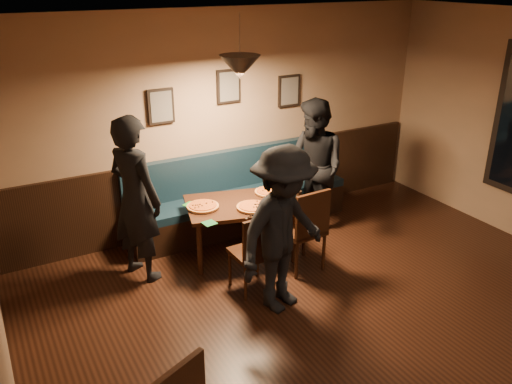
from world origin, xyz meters
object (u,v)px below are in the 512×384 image
(tabasco_bottle, at_px, (281,192))
(diner_front, at_px, (283,231))
(dining_table, at_px, (242,229))
(chair_near_left, at_px, (252,251))
(chair_near_right, at_px, (301,228))
(diner_right, at_px, (314,168))
(booth_bench, at_px, (240,193))
(diner_left, at_px, (136,199))
(soda_glass, at_px, (299,196))

(tabasco_bottle, bearing_deg, diner_front, -121.09)
(dining_table, distance_m, chair_near_left, 0.76)
(dining_table, xyz_separation_m, tabasco_bottle, (0.52, -0.05, 0.39))
(chair_near_right, bearing_deg, dining_table, 125.40)
(chair_near_right, bearing_deg, diner_right, 44.84)
(booth_bench, height_order, diner_left, diner_left)
(diner_right, bearing_deg, diner_front, -48.04)
(tabasco_bottle, bearing_deg, diner_right, 16.45)
(diner_left, relative_size, tabasco_bottle, 17.24)
(diner_front, bearing_deg, tabasco_bottle, 40.82)
(chair_near_left, bearing_deg, dining_table, 68.83)
(chair_near_left, bearing_deg, chair_near_right, 7.96)
(diner_right, distance_m, tabasco_bottle, 0.63)
(booth_bench, bearing_deg, diner_front, -104.24)
(soda_glass, bearing_deg, chair_near_right, -117.53)
(chair_near_right, height_order, soda_glass, chair_near_right)
(dining_table, distance_m, soda_glass, 0.79)
(soda_glass, bearing_deg, tabasco_bottle, 109.78)
(dining_table, distance_m, tabasco_bottle, 0.65)
(diner_front, bearing_deg, chair_near_right, 24.71)
(dining_table, height_order, diner_front, diner_front)
(dining_table, xyz_separation_m, diner_front, (-0.13, -1.13, 0.52))
(diner_left, relative_size, diner_front, 1.08)
(chair_near_right, distance_m, soda_glass, 0.41)
(chair_near_left, relative_size, diner_left, 0.49)
(diner_right, relative_size, tabasco_bottle, 16.28)
(booth_bench, distance_m, soda_glass, 1.04)
(chair_near_left, relative_size, diner_front, 0.53)
(diner_right, bearing_deg, dining_table, -86.93)
(dining_table, bearing_deg, chair_near_left, -94.60)
(booth_bench, relative_size, diner_front, 1.75)
(booth_bench, relative_size, diner_left, 1.61)
(chair_near_left, height_order, chair_near_right, chair_near_right)
(diner_right, bearing_deg, tabasco_bottle, -76.82)
(chair_near_left, height_order, diner_left, diner_left)
(chair_near_left, bearing_deg, booth_bench, 65.79)
(tabasco_bottle, bearing_deg, soda_glass, -70.22)
(diner_front, height_order, soda_glass, diner_front)
(dining_table, bearing_deg, chair_near_right, -37.17)
(chair_near_left, relative_size, tabasco_bottle, 8.47)
(tabasco_bottle, bearing_deg, chair_near_left, -139.63)
(chair_near_right, bearing_deg, chair_near_left, -172.90)
(booth_bench, bearing_deg, chair_near_left, -112.64)
(chair_near_right, bearing_deg, tabasco_bottle, 81.01)
(chair_near_left, height_order, soda_glass, chair_near_left)
(dining_table, distance_m, diner_right, 1.24)
(booth_bench, distance_m, diner_front, 1.89)
(chair_near_left, bearing_deg, diner_right, 29.73)
(diner_front, relative_size, soda_glass, 12.52)
(booth_bench, height_order, dining_table, booth_bench)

